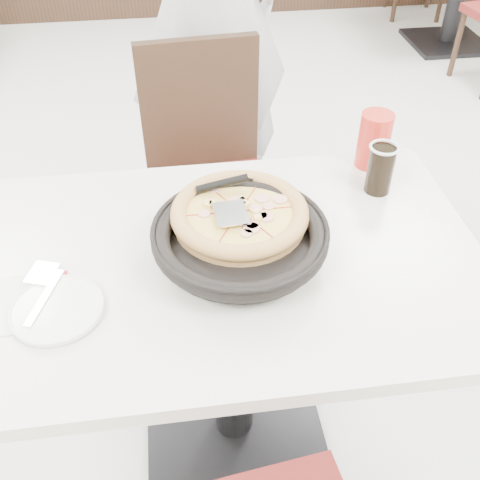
{
  "coord_description": "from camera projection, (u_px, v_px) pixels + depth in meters",
  "views": [
    {
      "loc": [
        -0.08,
        -1.33,
        1.65
      ],
      "look_at": [
        0.05,
        -0.36,
        0.8
      ],
      "focal_mm": 42.0,
      "sensor_mm": 36.0,
      "label": 1
    }
  ],
  "objects": [
    {
      "name": "main_table",
      "position": [
        233.0,
        354.0,
        1.57
      ],
      "size": [
        1.28,
        0.92,
        0.75
      ],
      "primitive_type": null,
      "rotation": [
        0.0,
        0.0,
        -0.1
      ],
      "color": "silver",
      "rests_on": "floor"
    },
    {
      "name": "diner_person",
      "position": [
        207.0,
        2.0,
        2.09
      ],
      "size": [
        0.8,
        0.64,
        1.9
      ],
      "primitive_type": "imported",
      "rotation": [
        0.0,
        0.0,
        3.43
      ],
      "color": "silver",
      "rests_on": "floor"
    },
    {
      "name": "pizza",
      "position": [
        240.0,
        218.0,
        1.34
      ],
      "size": [
        0.35,
        0.35,
        0.02
      ],
      "primitive_type": "cylinder",
      "rotation": [
        0.0,
        0.0,
        -0.1
      ],
      "color": "tan",
      "rests_on": "pizza_pan"
    },
    {
      "name": "red_cup",
      "position": [
        374.0,
        140.0,
        1.57
      ],
      "size": [
        0.1,
        0.1,
        0.16
      ],
      "primitive_type": "cylinder",
      "rotation": [
        0.0,
        0.0,
        -0.1
      ],
      "color": "red",
      "rests_on": "main_table"
    },
    {
      "name": "pizza_server",
      "position": [
        231.0,
        213.0,
        1.3
      ],
      "size": [
        0.08,
        0.1,
        0.0
      ],
      "primitive_type": "cube",
      "rotation": [
        0.0,
        0.0,
        0.07
      ],
      "color": "white",
      "rests_on": "pizza"
    },
    {
      "name": "pizza_pan",
      "position": [
        240.0,
        243.0,
        1.3
      ],
      "size": [
        0.42,
        0.42,
        0.01
      ],
      "primitive_type": "cylinder",
      "rotation": [
        0.0,
        0.0,
        -0.1
      ],
      "color": "black",
      "rests_on": "trivet"
    },
    {
      "name": "trivet",
      "position": [
        262.0,
        243.0,
        1.34
      ],
      "size": [
        0.14,
        0.14,
        0.04
      ],
      "primitive_type": "cylinder",
      "rotation": [
        0.0,
        0.0,
        -0.1
      ],
      "color": "black",
      "rests_on": "main_table"
    },
    {
      "name": "floor",
      "position": [
        213.0,
        342.0,
        2.08
      ],
      "size": [
        7.0,
        7.0,
        0.0
      ],
      "primitive_type": "plane",
      "color": "#B0B0AB",
      "rests_on": "ground"
    },
    {
      "name": "napkin",
      "position": [
        24.0,
        303.0,
        1.21
      ],
      "size": [
        0.18,
        0.18,
        0.0
      ],
      "primitive_type": "cube",
      "rotation": [
        0.0,
        0.0,
        0.04
      ],
      "color": "white",
      "rests_on": "main_table"
    },
    {
      "name": "side_plate",
      "position": [
        57.0,
        310.0,
        1.19
      ],
      "size": [
        0.21,
        0.21,
        0.01
      ],
      "primitive_type": "cylinder",
      "rotation": [
        0.0,
        0.0,
        -0.1
      ],
      "color": "white",
      "rests_on": "napkin"
    },
    {
      "name": "cola_glass",
      "position": [
        380.0,
        170.0,
        1.49
      ],
      "size": [
        0.08,
        0.08,
        0.13
      ],
      "primitive_type": "cylinder",
      "rotation": [
        0.0,
        0.0,
        -0.1
      ],
      "color": "black",
      "rests_on": "main_table"
    },
    {
      "name": "fork",
      "position": [
        45.0,
        297.0,
        1.2
      ],
      "size": [
        0.07,
        0.17,
        0.0
      ],
      "primitive_type": "cube",
      "rotation": [
        0.0,
        0.0,
        -0.31
      ],
      "color": "white",
      "rests_on": "side_plate"
    },
    {
      "name": "chair_far",
      "position": [
        211.0,
        190.0,
        2.0
      ],
      "size": [
        0.46,
        0.46,
        0.95
      ],
      "primitive_type": null,
      "rotation": [
        0.0,
        0.0,
        3.23
      ],
      "color": "black",
      "rests_on": "floor"
    }
  ]
}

